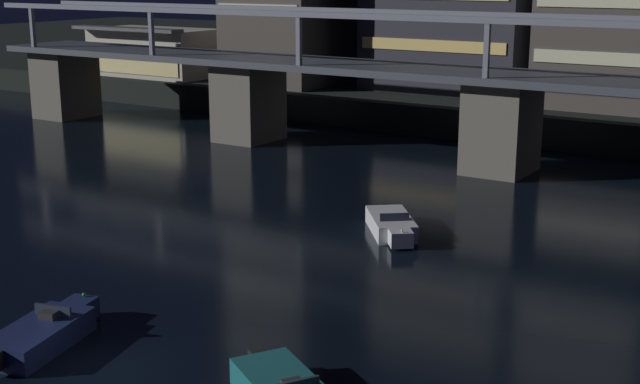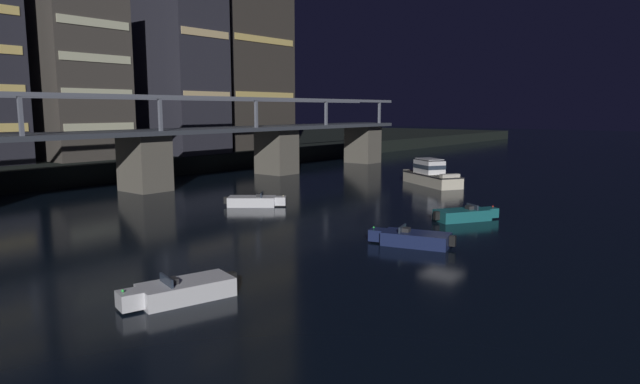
# 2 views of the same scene
# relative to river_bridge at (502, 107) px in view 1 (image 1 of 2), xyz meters

# --- Properties ---
(ground_plane) EXTENTS (400.00, 400.00, 0.00)m
(ground_plane) POSITION_rel_river_bridge_xyz_m (0.00, -32.38, -4.00)
(ground_plane) COLOR black
(river_bridge) EXTENTS (82.12, 6.40, 9.38)m
(river_bridge) POSITION_rel_river_bridge_xyz_m (0.00, 0.00, 0.00)
(river_bridge) COLOR #605B51
(river_bridge) RESTS_ON ground
(waterfront_pavilion) EXTENTS (12.40, 7.40, 4.70)m
(waterfront_pavilion) POSITION_rel_river_bridge_xyz_m (-39.23, 11.91, 0.44)
(waterfront_pavilion) COLOR #B2AD9E
(waterfront_pavilion) RESTS_ON far_riverbank
(speedboat_near_center) EXTENTS (2.74, 5.19, 1.16)m
(speedboat_near_center) POSITION_rel_river_bridge_xyz_m (-3.17, -31.97, -3.58)
(speedboat_near_center) COLOR #19234C
(speedboat_near_center) RESTS_ON ground
(speedboat_near_right) EXTENTS (4.09, 4.63, 1.16)m
(speedboat_near_right) POSITION_rel_river_bridge_xyz_m (0.52, -14.83, -3.58)
(speedboat_near_right) COLOR silver
(speedboat_near_right) RESTS_ON ground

